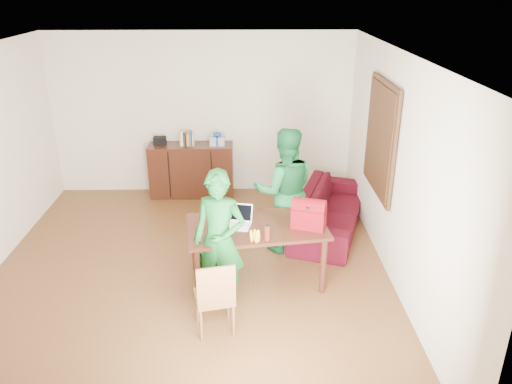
{
  "coord_description": "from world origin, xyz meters",
  "views": [
    {
      "loc": [
        0.72,
        -5.43,
        3.44
      ],
      "look_at": [
        0.84,
        0.02,
        1.1
      ],
      "focal_mm": 35.0,
      "sensor_mm": 36.0,
      "label": 1
    }
  ],
  "objects_px": {
    "person_far": "(285,191)",
    "red_bag": "(309,216)",
    "table": "(256,232)",
    "person_near": "(219,240)",
    "chair": "(215,310)",
    "sofa": "(330,210)",
    "laptop": "(237,223)",
    "bottle": "(267,232)"
  },
  "relations": [
    {
      "from": "person_far",
      "to": "red_bag",
      "type": "bearing_deg",
      "value": 100.55
    },
    {
      "from": "table",
      "to": "person_near",
      "type": "relative_size",
      "value": 1.07
    },
    {
      "from": "person_near",
      "to": "person_far",
      "type": "height_order",
      "value": "person_far"
    },
    {
      "from": "chair",
      "to": "table",
      "type": "bearing_deg",
      "value": 51.71
    },
    {
      "from": "red_bag",
      "to": "sofa",
      "type": "relative_size",
      "value": 0.18
    },
    {
      "from": "person_near",
      "to": "laptop",
      "type": "relative_size",
      "value": 4.49
    },
    {
      "from": "person_near",
      "to": "sofa",
      "type": "distance_m",
      "value": 2.43
    },
    {
      "from": "person_near",
      "to": "sofa",
      "type": "xyz_separation_m",
      "value": [
        1.53,
        1.82,
        -0.5
      ]
    },
    {
      "from": "chair",
      "to": "person_far",
      "type": "distance_m",
      "value": 2.03
    },
    {
      "from": "chair",
      "to": "person_far",
      "type": "relative_size",
      "value": 0.5
    },
    {
      "from": "laptop",
      "to": "sofa",
      "type": "relative_size",
      "value": 0.17
    },
    {
      "from": "bottle",
      "to": "sofa",
      "type": "height_order",
      "value": "bottle"
    },
    {
      "from": "red_bag",
      "to": "bottle",
      "type": "bearing_deg",
      "value": -130.53
    },
    {
      "from": "chair",
      "to": "bottle",
      "type": "height_order",
      "value": "bottle"
    },
    {
      "from": "sofa",
      "to": "table",
      "type": "bearing_deg",
      "value": 159.6
    },
    {
      "from": "chair",
      "to": "red_bag",
      "type": "distance_m",
      "value": 1.53
    },
    {
      "from": "sofa",
      "to": "chair",
      "type": "bearing_deg",
      "value": 164.48
    },
    {
      "from": "red_bag",
      "to": "table",
      "type": "bearing_deg",
      "value": -166.87
    },
    {
      "from": "bottle",
      "to": "table",
      "type": "bearing_deg",
      "value": 107.42
    },
    {
      "from": "table",
      "to": "red_bag",
      "type": "height_order",
      "value": "red_bag"
    },
    {
      "from": "chair",
      "to": "red_bag",
      "type": "bearing_deg",
      "value": 27.26
    },
    {
      "from": "person_far",
      "to": "sofa",
      "type": "xyz_separation_m",
      "value": [
        0.72,
        0.56,
        -0.55
      ]
    },
    {
      "from": "person_far",
      "to": "sofa",
      "type": "relative_size",
      "value": 0.82
    },
    {
      "from": "person_far",
      "to": "laptop",
      "type": "xyz_separation_m",
      "value": [
        -0.62,
        -0.83,
        -0.05
      ]
    },
    {
      "from": "bottle",
      "to": "red_bag",
      "type": "xyz_separation_m",
      "value": [
        0.5,
        0.3,
        0.04
      ]
    },
    {
      "from": "chair",
      "to": "person_near",
      "type": "distance_m",
      "value": 0.74
    },
    {
      "from": "table",
      "to": "chair",
      "type": "xyz_separation_m",
      "value": [
        -0.45,
        -0.94,
        -0.41
      ]
    },
    {
      "from": "sofa",
      "to": "person_far",
      "type": "bearing_deg",
      "value": 146.7
    },
    {
      "from": "table",
      "to": "red_bag",
      "type": "distance_m",
      "value": 0.65
    },
    {
      "from": "red_bag",
      "to": "laptop",
      "type": "bearing_deg",
      "value": -163.89
    },
    {
      "from": "laptop",
      "to": "red_bag",
      "type": "xyz_separation_m",
      "value": [
        0.84,
        -0.03,
        0.1
      ]
    },
    {
      "from": "table",
      "to": "person_near",
      "type": "height_order",
      "value": "person_near"
    },
    {
      "from": "laptop",
      "to": "chair",
      "type": "bearing_deg",
      "value": -91.66
    },
    {
      "from": "table",
      "to": "laptop",
      "type": "bearing_deg",
      "value": 177.45
    },
    {
      "from": "bottle",
      "to": "sofa",
      "type": "bearing_deg",
      "value": 59.9
    },
    {
      "from": "table",
      "to": "person_near",
      "type": "bearing_deg",
      "value": -140.91
    },
    {
      "from": "person_near",
      "to": "sofa",
      "type": "height_order",
      "value": "person_near"
    },
    {
      "from": "chair",
      "to": "person_far",
      "type": "bearing_deg",
      "value": 51.7
    },
    {
      "from": "laptop",
      "to": "bottle",
      "type": "height_order",
      "value": "laptop"
    },
    {
      "from": "laptop",
      "to": "red_bag",
      "type": "relative_size",
      "value": 0.94
    },
    {
      "from": "table",
      "to": "red_bag",
      "type": "relative_size",
      "value": 4.53
    },
    {
      "from": "laptop",
      "to": "sofa",
      "type": "height_order",
      "value": "laptop"
    }
  ]
}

